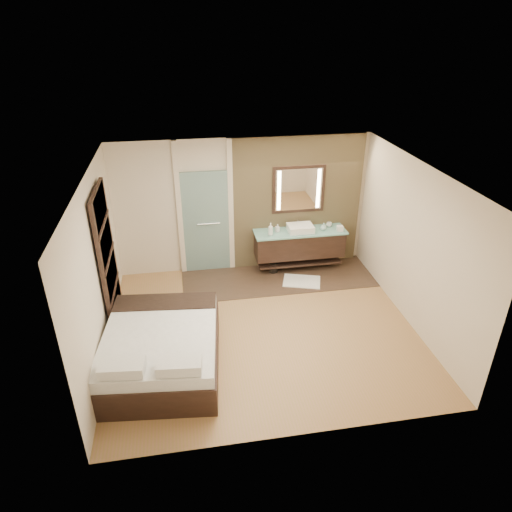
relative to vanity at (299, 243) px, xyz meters
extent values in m
plane|color=#9D7941|center=(-1.10, -1.92, -0.58)|extent=(5.00, 5.00, 0.00)
cube|color=#3A2C20|center=(-0.50, -0.32, -0.57)|extent=(3.80, 1.30, 0.01)
cube|color=tan|center=(0.00, 0.29, 0.77)|extent=(2.60, 0.08, 2.70)
cube|color=black|center=(0.00, 0.00, -0.01)|extent=(1.80, 0.50, 0.50)
cube|color=black|center=(0.00, 0.00, -0.40)|extent=(1.71, 0.45, 0.04)
cube|color=#99EADC|center=(0.00, -0.02, 0.27)|extent=(1.85, 0.55, 0.03)
cube|color=white|center=(0.00, -0.02, 0.35)|extent=(0.50, 0.38, 0.13)
cylinder|color=silver|center=(0.00, 0.17, 0.37)|extent=(0.03, 0.03, 0.18)
cylinder|color=silver|center=(0.00, 0.13, 0.45)|extent=(0.02, 0.10, 0.02)
cube|color=black|center=(0.00, 0.24, 1.07)|extent=(1.06, 0.03, 0.96)
cube|color=white|center=(0.00, 0.23, 1.07)|extent=(0.94, 0.01, 0.84)
cube|color=#FFECBF|center=(-0.40, 0.22, 1.07)|extent=(0.07, 0.01, 0.80)
cube|color=#FFECBF|center=(0.40, 0.22, 1.07)|extent=(0.07, 0.01, 0.80)
cube|color=#ACDAD4|center=(-1.85, 0.28, 0.47)|extent=(0.90, 0.05, 2.10)
cylinder|color=silver|center=(-1.80, 0.23, 0.47)|extent=(0.45, 0.03, 0.03)
cube|color=beige|center=(-2.35, 0.29, 0.77)|extent=(0.10, 0.08, 2.70)
cube|color=beige|center=(-1.35, 0.29, 0.77)|extent=(0.10, 0.08, 2.70)
cube|color=black|center=(-3.53, -1.32, 0.62)|extent=(0.06, 1.20, 2.40)
cube|color=beige|center=(-3.51, -1.32, -0.21)|extent=(0.02, 1.06, 0.52)
cube|color=beige|center=(-3.51, -1.32, 0.38)|extent=(0.02, 1.06, 0.52)
cube|color=beige|center=(-3.51, -1.32, 0.96)|extent=(0.02, 1.06, 0.52)
cube|color=beige|center=(-3.51, -1.32, 1.55)|extent=(0.02, 1.06, 0.52)
cube|color=black|center=(-2.75, -2.59, -0.35)|extent=(1.86, 2.22, 0.45)
cube|color=silver|center=(-2.75, -2.59, -0.03)|extent=(1.80, 2.17, 0.19)
cube|color=black|center=(-2.67, -1.82, 0.06)|extent=(1.64, 0.63, 0.04)
cube|color=silver|center=(-3.19, -3.37, 0.14)|extent=(0.60, 0.37, 0.14)
cube|color=silver|center=(-2.48, -3.45, 0.14)|extent=(0.60, 0.37, 0.14)
cube|color=white|center=(-0.07, -0.55, -0.56)|extent=(0.84, 0.69, 0.02)
cylinder|color=black|center=(-0.55, -0.07, -0.47)|extent=(0.21, 0.21, 0.22)
cube|color=silver|center=(0.79, -0.13, 0.33)|extent=(0.14, 0.14, 0.10)
imported|color=white|center=(-0.62, -0.10, 0.41)|extent=(0.12, 0.12, 0.25)
imported|color=#B2B2B2|center=(-0.46, 0.03, 0.36)|extent=(0.09, 0.09, 0.16)
imported|color=#A4CFC9|center=(0.47, -0.05, 0.36)|extent=(0.14, 0.14, 0.16)
imported|color=silver|center=(0.64, 0.10, 0.33)|extent=(0.14, 0.14, 0.09)
camera|label=1|loc=(-2.27, -8.05, 4.08)|focal=32.00mm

